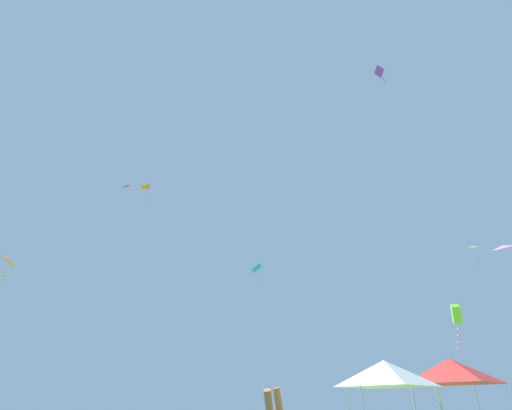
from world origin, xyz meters
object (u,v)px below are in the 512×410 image
Objects in this scene: canopy_tent_red at (452,371)px; kite_cyan_box at (256,269)px; canopy_tent_white at (386,373)px; kite_purple_diamond at (380,73)px; kite_lime_box at (456,316)px; kite_orange_box at (146,187)px; kite_pink_delta at (503,246)px; kite_magenta_diamond at (126,187)px; kite_orange_delta at (8,262)px; kite_yellow_diamond at (473,248)px.

canopy_tent_red is 14.65m from kite_cyan_box.
kite_cyan_box is at bearing 143.50° from canopy_tent_red.
canopy_tent_white is at bearing -57.33° from kite_cyan_box.
kite_purple_diamond is (-1.02, -2.60, 18.21)m from canopy_tent_red.
kite_cyan_box is (-15.49, -2.06, 3.32)m from kite_lime_box.
kite_lime_box is 28.55m from kite_orange_box.
kite_pink_delta is at bearing -90.28° from kite_lime_box.
kite_lime_box reaches higher than canopy_tent_white.
kite_orange_box is (-19.36, 10.70, -1.81)m from kite_purple_diamond.
canopy_tent_red is at bearing -28.38° from kite_magenta_diamond.
kite_orange_box is 12.87m from kite_orange_delta.
kite_cyan_box reaches higher than kite_pink_delta.
kite_orange_box is (-25.96, -1.30, 11.81)m from kite_lime_box.
kite_lime_box is 1.40× the size of kite_orange_delta.
kite_purple_diamond is at bearing -130.20° from kite_yellow_diamond.
kite_orange_box reaches higher than canopy_tent_white.
kite_orange_delta is (-0.94, -11.77, -13.33)m from kite_magenta_diamond.
kite_pink_delta is (9.36, 3.52, 7.24)m from canopy_tent_white.
kite_pink_delta reaches higher than kite_lime_box.
canopy_tent_red is 1.58× the size of kite_orange_box.
kite_magenta_diamond reaches higher than canopy_tent_red.
kite_yellow_diamond is (33.02, 5.37, 2.56)m from kite_orange_delta.
canopy_tent_white is 17.18m from kite_yellow_diamond.
canopy_tent_white is 1.46× the size of kite_orange_box.
kite_orange_box is at bearing 165.42° from kite_pink_delta.
kite_purple_diamond is at bearing -118.82° from kite_lime_box.
kite_cyan_box reaches higher than kite_lime_box.
canopy_tent_white is 13.92m from kite_cyan_box.
canopy_tent_white is 18.67m from kite_purple_diamond.
kite_pink_delta is 6.33m from kite_yellow_diamond.
kite_cyan_box is 16.59m from kite_pink_delta.
kite_cyan_box is (15.02, -6.13, -12.10)m from kite_magenta_diamond.
kite_pink_delta is (-0.04, -8.04, 2.41)m from kite_lime_box.
kite_pink_delta is (30.48, -12.11, -13.01)m from kite_magenta_diamond.
kite_orange_box is at bearing 175.82° from kite_cyan_box.
canopy_tent_red is at bearing -21.68° from kite_orange_box.
kite_yellow_diamond is (27.52, -1.04, -7.16)m from kite_orange_box.
kite_yellow_diamond reaches higher than kite_cyan_box.
kite_magenta_diamond is at bearing 85.46° from kite_orange_delta.
kite_lime_box is 15.98m from kite_cyan_box.
canopy_tent_white is at bearing -159.38° from kite_pink_delta.
kite_lime_box is at bearing 7.58° from kite_cyan_box.
kite_orange_box is 1.21× the size of kite_cyan_box.
kite_yellow_diamond is at bearing -56.16° from kite_lime_box.
kite_orange_box is 28.46m from kite_yellow_diamond.
kite_magenta_diamond reaches higher than kite_purple_diamond.
kite_orange_box is at bearing 49.39° from kite_orange_delta.
kite_purple_diamond is at bearing -9.81° from kite_orange_delta.
kite_purple_diamond reaches higher than kite_orange_delta.
kite_yellow_diamond is at bearing 49.80° from kite_purple_diamond.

